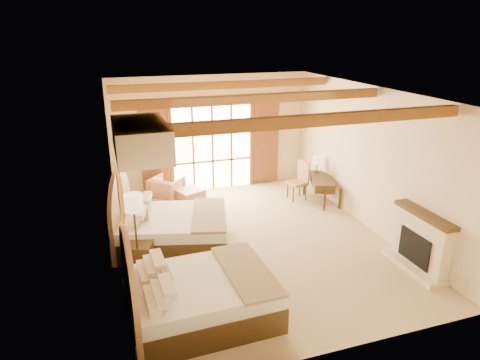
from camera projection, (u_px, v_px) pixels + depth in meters
name	position (u px, v px, depth m)	size (l,w,h in m)	color
floor	(254.00, 241.00, 9.26)	(7.00, 7.00, 0.00)	tan
wall_back	(212.00, 134.00, 11.85)	(5.50, 5.50, 0.00)	beige
wall_left	(116.00, 186.00, 7.91)	(7.00, 7.00, 0.00)	beige
wall_right	(371.00, 159.00, 9.53)	(7.00, 7.00, 0.00)	beige
ceiling	(256.00, 92.00, 8.18)	(7.00, 7.00, 0.00)	#B3773A
ceiling_beams	(256.00, 99.00, 8.22)	(5.39, 4.60, 0.18)	olive
french_doors	(212.00, 146.00, 11.92)	(3.95, 0.08, 2.60)	white
fireplace	(420.00, 244.00, 8.06)	(0.46, 1.40, 1.16)	beige
painting	(120.00, 192.00, 7.20)	(0.06, 0.95, 0.75)	#E7A755
canopy_valance	(141.00, 139.00, 5.77)	(0.70, 1.40, 0.45)	#F6E3C7
bed_near	(190.00, 295.00, 6.65)	(2.30, 1.77, 1.48)	#473319
bed_far	(165.00, 227.00, 8.91)	(2.67, 2.23, 1.49)	#473319
nightstand	(140.00, 257.00, 8.07)	(0.48, 0.48, 0.57)	#473319
floor_lamp	(134.00, 208.00, 7.50)	(0.35, 0.35, 1.63)	#372415
armchair	(167.00, 190.00, 11.23)	(0.75, 0.77, 0.70)	tan
ottoman	(190.00, 198.00, 11.06)	(0.62, 0.62, 0.45)	#A5744A
desk	(322.00, 189.00, 11.29)	(0.93, 1.35, 0.67)	#473319
desk_chair	(298.00, 187.00, 11.47)	(0.55, 0.55, 1.04)	#9E6634
desk_lamp	(317.00, 161.00, 11.47)	(0.22, 0.22, 0.44)	#372415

